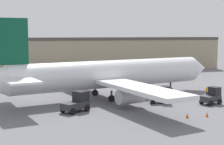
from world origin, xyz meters
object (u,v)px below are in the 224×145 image
object	(u,v)px
ground_crew_worker	(207,91)
safety_cone_near	(207,114)
safety_cone_far	(187,116)
belt_loader_truck	(161,95)
pushback_tug	(212,97)
airplane	(106,75)
baggage_tug	(77,103)

from	to	relation	value
ground_crew_worker	safety_cone_near	bearing A→B (deg)	-138.73
ground_crew_worker	safety_cone_far	xyz separation A→B (m)	(-9.15, -10.18, -0.59)
ground_crew_worker	belt_loader_truck	xyz separation A→B (m)	(-8.27, -1.95, 0.19)
pushback_tug	safety_cone_near	xyz separation A→B (m)	(-4.60, -5.87, -0.73)
airplane	belt_loader_truck	xyz separation A→B (m)	(5.96, -5.57, -2.35)
belt_loader_truck	airplane	bearing A→B (deg)	160.09
baggage_tug	safety_cone_far	size ratio (longest dim) A/B	6.74
ground_crew_worker	pushback_tug	distance (m)	5.06
safety_cone_near	belt_loader_truck	bearing A→B (deg)	99.75
belt_loader_truck	safety_cone_far	size ratio (longest dim) A/B	5.53
safety_cone_near	safety_cone_far	size ratio (longest dim) A/B	1.00
baggage_tug	belt_loader_truck	size ratio (longest dim) A/B	1.22
safety_cone_far	belt_loader_truck	bearing A→B (deg)	83.88
ground_crew_worker	safety_cone_far	distance (m)	13.70
baggage_tug	safety_cone_far	world-z (taller)	baggage_tug
safety_cone_far	baggage_tug	bearing A→B (deg)	147.87
airplane	safety_cone_near	world-z (taller)	airplane
safety_cone_far	airplane	bearing A→B (deg)	110.22
safety_cone_near	safety_cone_far	bearing A→B (deg)	174.06
ground_crew_worker	safety_cone_far	size ratio (longest dim) A/B	2.95
pushback_tug	safety_cone_near	bearing A→B (deg)	-145.74
safety_cone_near	safety_cone_far	distance (m)	2.35
ground_crew_worker	pushback_tug	xyz separation A→B (m)	(-2.22, -4.55, 0.14)
safety_cone_near	safety_cone_far	world-z (taller)	same
airplane	belt_loader_truck	world-z (taller)	airplane
airplane	belt_loader_truck	distance (m)	8.49
safety_cone_near	safety_cone_far	xyz separation A→B (m)	(-2.34, 0.24, 0.00)
ground_crew_worker	airplane	bearing A→B (deg)	150.18
belt_loader_truck	safety_cone_near	distance (m)	8.63
safety_cone_near	airplane	bearing A→B (deg)	117.85
ground_crew_worker	belt_loader_truck	bearing A→B (deg)	177.69
belt_loader_truck	pushback_tug	distance (m)	6.59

